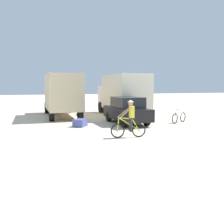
{
  "coord_description": "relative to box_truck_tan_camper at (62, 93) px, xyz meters",
  "views": [
    {
      "loc": [
        -3.54,
        -8.53,
        2.5
      ],
      "look_at": [
        0.15,
        3.64,
        1.1
      ],
      "focal_mm": 38.63,
      "sensor_mm": 36.0,
      "label": 1
    }
  ],
  "objects": [
    {
      "name": "ground_plane",
      "position": [
        1.8,
        -11.1,
        -1.87
      ],
      "size": [
        120.0,
        120.0,
        0.0
      ],
      "primitive_type": "plane",
      "color": "beige"
    },
    {
      "name": "box_truck_tan_camper",
      "position": [
        0.0,
        0.0,
        0.0
      ],
      "size": [
        2.6,
        6.83,
        3.35
      ],
      "color": "#CCB78E",
      "rests_on": "ground"
    },
    {
      "name": "box_truck_cream_rv",
      "position": [
        4.84,
        -0.81,
        0.0
      ],
      "size": [
        2.59,
        6.82,
        3.35
      ],
      "color": "beige",
      "rests_on": "ground"
    },
    {
      "name": "sedan_parked",
      "position": [
        3.74,
        -4.9,
        -0.99
      ],
      "size": [
        2.06,
        4.32,
        1.76
      ],
      "color": "black",
      "rests_on": "ground"
    },
    {
      "name": "cyclist_orange_shirt",
      "position": [
        2.39,
        -8.93,
        -1.03
      ],
      "size": [
        1.72,
        0.52,
        1.82
      ],
      "color": "black",
      "rests_on": "ground"
    },
    {
      "name": "bicycle_spare",
      "position": [
        7.22,
        -5.6,
        -1.48
      ],
      "size": [
        1.56,
        0.88,
        0.97
      ],
      "color": "black",
      "rests_on": "ground"
    },
    {
      "name": "supply_crate",
      "position": [
        0.62,
        -5.12,
        -1.65
      ],
      "size": [
        1.01,
        1.07,
        0.45
      ],
      "primitive_type": "cube",
      "rotation": [
        0.0,
        0.0,
        2.57
      ],
      "color": "#4C5199",
      "rests_on": "ground"
    }
  ]
}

